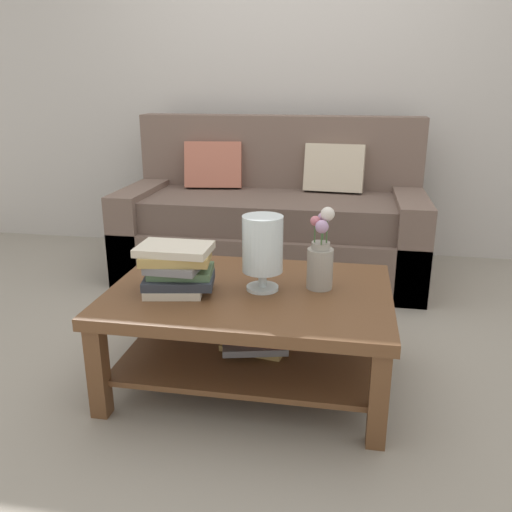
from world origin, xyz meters
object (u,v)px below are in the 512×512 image
(coffee_table, at_px, (250,315))
(flower_pitcher, at_px, (321,257))
(glass_hurricane_vase, at_px, (263,246))
(book_stack_main, at_px, (177,269))
(couch, at_px, (273,221))

(coffee_table, height_order, flower_pitcher, flower_pitcher)
(flower_pitcher, bearing_deg, coffee_table, -167.11)
(glass_hurricane_vase, bearing_deg, flower_pitcher, 14.47)
(book_stack_main, bearing_deg, glass_hurricane_vase, 14.18)
(couch, relative_size, flower_pitcher, 5.63)
(flower_pitcher, bearing_deg, glass_hurricane_vase, -165.53)
(coffee_table, relative_size, glass_hurricane_vase, 3.71)
(couch, distance_m, book_stack_main, 1.56)
(flower_pitcher, bearing_deg, book_stack_main, -165.70)
(book_stack_main, height_order, flower_pitcher, flower_pitcher)
(couch, xyz_separation_m, flower_pitcher, (0.41, -1.39, 0.21))
(coffee_table, xyz_separation_m, glass_hurricane_vase, (0.05, 0.01, 0.31))
(book_stack_main, xyz_separation_m, glass_hurricane_vase, (0.35, 0.09, 0.09))
(glass_hurricane_vase, distance_m, flower_pitcher, 0.25)
(couch, xyz_separation_m, coffee_table, (0.12, -1.46, -0.04))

